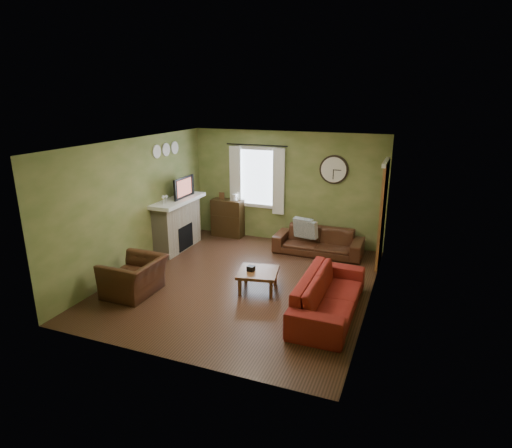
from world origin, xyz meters
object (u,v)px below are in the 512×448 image
(bookshelf, at_px, (228,218))
(coffee_table, at_px, (258,280))
(armchair, at_px, (134,277))
(sofa_red, at_px, (329,295))
(sofa_brown, at_px, (318,241))

(bookshelf, height_order, coffee_table, bookshelf)
(bookshelf, bearing_deg, armchair, -92.86)
(bookshelf, distance_m, sofa_red, 4.34)
(sofa_red, distance_m, armchair, 3.39)
(bookshelf, distance_m, sofa_brown, 2.42)
(bookshelf, height_order, sofa_brown, bookshelf)
(bookshelf, xyz_separation_m, armchair, (-0.18, -3.52, -0.14))
(bookshelf, height_order, sofa_red, bookshelf)
(bookshelf, bearing_deg, sofa_brown, -9.33)
(bookshelf, relative_size, sofa_red, 0.43)
(bookshelf, relative_size, armchair, 0.93)
(bookshelf, xyz_separation_m, sofa_red, (3.17, -2.96, -0.14))
(sofa_red, relative_size, armchair, 2.19)
(bookshelf, relative_size, coffee_table, 1.34)
(sofa_red, bearing_deg, coffee_table, 74.91)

